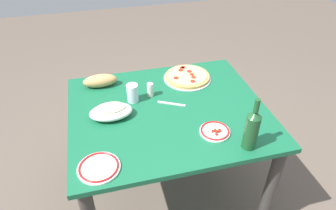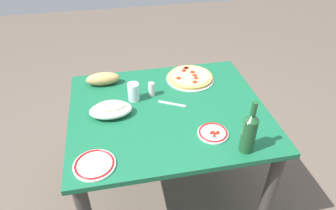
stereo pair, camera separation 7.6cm
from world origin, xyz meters
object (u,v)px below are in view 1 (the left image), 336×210
Objects in this scene: pepperoni_pizza at (187,77)px; spice_shaker at (150,90)px; side_plate_near at (99,167)px; water_glass at (133,93)px; side_plate_far at (215,131)px; baked_pasta_dish at (111,111)px; bread_loaf at (100,81)px; wine_bottle at (252,129)px; dining_table at (168,126)px.

spice_shaker is at bearing -154.43° from pepperoni_pizza.
water_glass is at bearing 64.14° from side_plate_near.
side_plate_far is (-0.02, -0.55, -0.01)m from pepperoni_pizza.
water_glass is (-0.39, -0.16, 0.04)m from pepperoni_pizza.
baked_pasta_dish is (-0.54, -0.29, 0.03)m from pepperoni_pizza.
pepperoni_pizza is at bearing 45.98° from side_plate_near.
bread_loaf reaches higher than pepperoni_pizza.
side_plate_far is (-0.12, 0.14, -0.11)m from wine_bottle.
dining_table is 5.68× the size of side_plate_near.
side_plate_near is 1.23× the size of side_plate_far.
water_glass is at bearing 133.51° from side_plate_far.
dining_table is 13.04× the size of spice_shaker.
wine_bottle is at bearing -47.00° from water_glass.
wine_bottle reaches higher than side_plate_far.
side_plate_far is at bearing 131.49° from wine_bottle.
pepperoni_pizza reaches higher than side_plate_near.
bread_loaf is at bearing 95.78° from baked_pasta_dish.
wine_bottle is at bearing -48.51° from side_plate_far.
spice_shaker is at bearing 121.83° from side_plate_far.
spice_shaker is (-0.07, 0.16, 0.17)m from dining_table.
wine_bottle is 0.68m from spice_shaker.
side_plate_near is at bearing -104.67° from baked_pasta_dish.
pepperoni_pizza is 0.71m from wine_bottle.
side_plate_far is at bearing 9.45° from side_plate_near.
side_plate_near is at bearing 177.06° from wine_bottle.
water_glass is 0.12m from spice_shaker.
spice_shaker is at bearing 124.48° from wine_bottle.
wine_bottle is at bearing -81.55° from pepperoni_pizza.
wine_bottle is at bearing -51.76° from dining_table.
side_plate_far is at bearing -53.65° from dining_table.
dining_table is at bearing -125.41° from pepperoni_pizza.
pepperoni_pizza is 0.55m from side_plate_far.
side_plate_near is 0.63m from spice_shaker.
baked_pasta_dish reaches higher than pepperoni_pizza.
bread_loaf is at bearing 132.20° from wine_bottle.
wine_bottle is (0.10, -0.69, 0.10)m from pepperoni_pizza.
dining_table is at bearing -36.38° from water_glass.
baked_pasta_dish is 2.76× the size of spice_shaker.
water_glass is (-0.50, 0.53, -0.06)m from wine_bottle.
water_glass is 0.55m from side_plate_near.
pepperoni_pizza is at bearing -4.94° from bread_loaf.
baked_pasta_dish is at bearing 152.50° from side_plate_far.
spice_shaker reaches higher than side_plate_far.
pepperoni_pizza is at bearing 98.45° from wine_bottle.
baked_pasta_dish is (-0.33, 0.01, 0.17)m from dining_table.
spice_shaker reaches higher than side_plate_near.
spice_shaker is (0.35, 0.52, 0.03)m from side_plate_near.
pepperoni_pizza is at bearing 22.21° from water_glass.
water_glass is at bearing 143.62° from dining_table.
water_glass reaches higher than side_plate_near.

